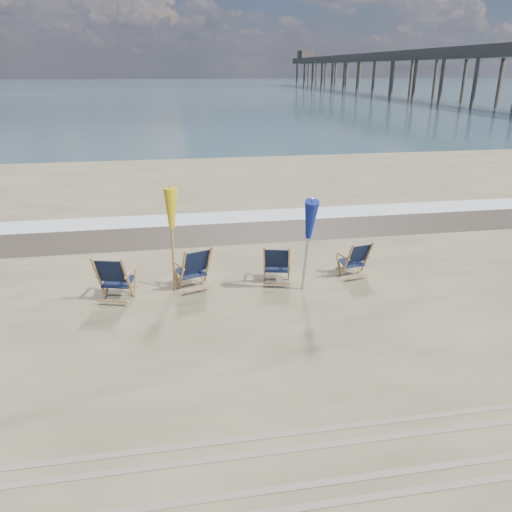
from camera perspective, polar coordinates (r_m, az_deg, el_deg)
The scene contains 11 objects.
ocean at distance 135.55m, azimuth -9.81°, elevation 18.42°, with size 400.00×400.00×0.00m, color #39555F.
surf_foam at distance 16.50m, azimuth -3.70°, elevation 4.44°, with size 200.00×1.40×0.01m, color silver.
wet_sand_strip at distance 15.08m, azimuth -3.05°, elevation 2.88°, with size 200.00×2.60×0.00m, color #42362A.
tire_tracks at distance 6.76m, azimuth 8.01°, elevation -22.37°, with size 80.00×1.30×0.01m, color gray, non-canonical shape.
beach_chair_0 at distance 10.55m, azimuth -14.52°, elevation -2.63°, with size 0.70×0.79×1.09m, color #111933, non-canonical shape.
beach_chair_1 at distance 10.98m, azimuth -5.49°, elevation -1.19°, with size 0.68×0.76×1.06m, color #111933, non-canonical shape.
beach_chair_2 at distance 11.12m, azimuth 3.78°, elevation -1.06°, with size 0.63×0.71×0.98m, color #111933, non-canonical shape.
beach_chair_3 at distance 11.84m, azimuth 12.58°, elevation -0.27°, with size 0.60×0.67×0.93m, color #111933, non-canonical shape.
umbrella_yellow at distance 10.66m, azimuth -9.70°, elevation 4.67°, with size 0.30×0.30×2.24m.
umbrella_blue at distance 10.33m, azimuth 5.93°, elevation 4.12°, with size 0.30×0.30×2.21m.
fishing_pier at distance 90.62m, azimuth 16.99°, elevation 19.85°, with size 4.40×140.00×9.30m, color brown, non-canonical shape.
Camera 1 is at (-1.71, -7.46, 4.60)m, focal length 35.00 mm.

